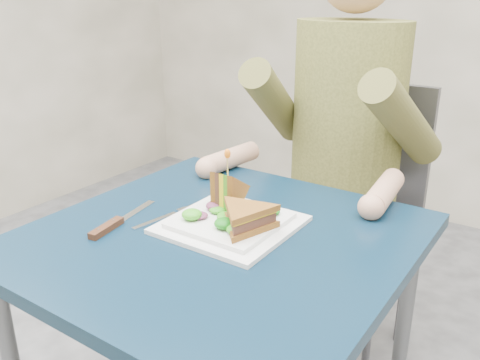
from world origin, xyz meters
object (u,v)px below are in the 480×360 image
Objects in this scene: diner at (347,97)px; sandwich_upright at (228,193)px; fork at (165,217)px; plate at (231,223)px; knife at (112,225)px; table at (220,266)px; sandwich_flat at (246,218)px; chair at (352,202)px.

diner reaches higher than sandwich_upright.
sandwich_upright is 0.73× the size of fork.
sandwich_upright reaches higher than plate.
fork is at bearing 58.13° from knife.
sandwich_flat is at bearing 13.83° from table.
chair is 0.77m from sandwich_flat.
table is at bearing -91.18° from plate.
knife is (-0.21, -0.73, -0.18)m from diner.
plate is (0.00, -0.70, 0.20)m from chair.
table is at bearing 2.96° from fork.
table is 0.14m from sandwich_flat.
chair is at bearing 86.61° from sandwich_upright.
table is 5.77× the size of sandwich_upright.
plate reaches higher than table.
chair is at bearing 78.92° from fork.
table is 0.25m from knife.
diner is 5.73× the size of sandwich_upright.
chair is at bearing 76.20° from knife.
plate reaches higher than knife.
fork is at bearing -177.04° from table.
sandwich_upright reaches higher than sandwich_flat.
diner is 4.17× the size of fork.
sandwich_upright is at bearing 131.42° from plate.
sandwich_flat reaches higher than plate.
plate is (0.00, 0.04, 0.09)m from table.
diner reaches higher than sandwich_flat.
plate is 2.00× the size of sandwich_upright.
plate is at bearing 17.47° from fork.
chair is at bearing 90.00° from table.
table is 1.01× the size of diner.
sandwich_flat reaches higher than fork.
diner is at bearing 85.91° from sandwich_upright.
fork is (-0.20, -0.02, -0.04)m from sandwich_flat.
diner is at bearing 74.19° from knife.
diner is 3.64× the size of sandwich_flat.
sandwich_upright is 0.59× the size of knife.
sandwich_upright reaches higher than fork.
plate is at bearing -89.92° from diner.
fork is 0.81× the size of knife.
sandwich_flat is 0.12m from sandwich_upright.
sandwich_flat is (0.06, 0.01, 0.12)m from table.
sandwich_flat is (0.06, -0.73, 0.23)m from chair.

